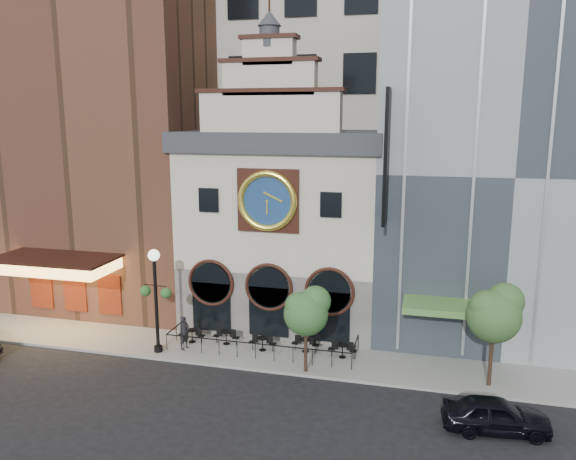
% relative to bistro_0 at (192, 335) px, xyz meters
% --- Properties ---
extents(ground, '(120.00, 120.00, 0.00)m').
position_rel_bistro_0_xyz_m(ground, '(4.33, -2.54, -0.61)').
color(ground, black).
rests_on(ground, ground).
extents(sidewalk, '(44.00, 5.00, 0.15)m').
position_rel_bistro_0_xyz_m(sidewalk, '(4.33, -0.04, -0.54)').
color(sidewalk, gray).
rests_on(sidewalk, ground).
extents(clock_building, '(12.60, 8.78, 18.65)m').
position_rel_bistro_0_xyz_m(clock_building, '(4.33, 5.28, 6.07)').
color(clock_building, '#605E5B').
rests_on(clock_building, ground).
extents(theater_building, '(14.00, 15.60, 25.00)m').
position_rel_bistro_0_xyz_m(theater_building, '(-8.67, 7.42, 11.99)').
color(theater_building, brown).
rests_on(theater_building, ground).
extents(retail_building, '(14.00, 14.40, 20.00)m').
position_rel_bistro_0_xyz_m(retail_building, '(17.32, 7.45, 9.53)').
color(retail_building, gray).
rests_on(retail_building, ground).
extents(office_tower, '(20.00, 16.00, 40.00)m').
position_rel_bistro_0_xyz_m(office_tower, '(4.33, 17.46, 19.39)').
color(office_tower, '#BAB6A8').
rests_on(office_tower, ground).
extents(cafe_railing, '(10.60, 2.60, 0.90)m').
position_rel_bistro_0_xyz_m(cafe_railing, '(4.33, -0.04, -0.01)').
color(cafe_railing, black).
rests_on(cafe_railing, sidewalk).
extents(bistro_0, '(1.58, 0.68, 0.90)m').
position_rel_bistro_0_xyz_m(bistro_0, '(0.00, 0.00, 0.00)').
color(bistro_0, black).
rests_on(bistro_0, sidewalk).
extents(bistro_1, '(1.58, 0.68, 0.90)m').
position_rel_bistro_0_xyz_m(bistro_1, '(2.05, 0.23, 0.00)').
color(bistro_1, black).
rests_on(bistro_1, sidewalk).
extents(bistro_2, '(1.58, 0.68, 0.90)m').
position_rel_bistro_0_xyz_m(bistro_2, '(4.37, -0.13, 0.00)').
color(bistro_2, black).
rests_on(bistro_2, sidewalk).
extents(bistro_3, '(1.58, 0.68, 0.90)m').
position_rel_bistro_0_xyz_m(bistro_3, '(6.77, 0.31, 0.00)').
color(bistro_3, black).
rests_on(bistro_3, sidewalk).
extents(bistro_4, '(1.58, 0.68, 0.90)m').
position_rel_bistro_0_xyz_m(bistro_4, '(8.92, 0.03, 0.00)').
color(bistro_4, black).
rests_on(bistro_4, sidewalk).
extents(car_right, '(4.61, 2.21, 1.52)m').
position_rel_bistro_0_xyz_m(car_right, '(16.37, -5.48, 0.15)').
color(car_right, black).
rests_on(car_right, ground).
extents(pedestrian, '(0.71, 0.83, 1.94)m').
position_rel_bistro_0_xyz_m(pedestrian, '(-0.03, -0.98, 0.51)').
color(pedestrian, black).
rests_on(pedestrian, sidewalk).
extents(lamppost, '(1.90, 0.70, 5.94)m').
position_rel_bistro_0_xyz_m(lamppost, '(-1.32, -1.71, 3.21)').
color(lamppost, black).
rests_on(lamppost, sidewalk).
extents(tree_left, '(2.38, 2.29, 4.58)m').
position_rel_bistro_0_xyz_m(tree_left, '(7.36, -2.11, 2.90)').
color(tree_left, '#382619').
rests_on(tree_left, sidewalk).
extents(tree_right, '(2.70, 2.60, 5.20)m').
position_rel_bistro_0_xyz_m(tree_right, '(16.51, -1.38, 3.35)').
color(tree_right, '#382619').
rests_on(tree_right, sidewalk).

